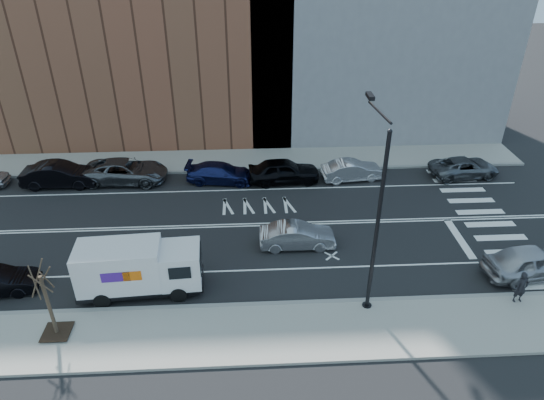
{
  "coord_description": "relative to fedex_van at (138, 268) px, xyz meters",
  "views": [
    {
      "loc": [
        1.62,
        -24.25,
        16.04
      ],
      "look_at": [
        2.95,
        0.5,
        1.4
      ],
      "focal_mm": 32.0,
      "sensor_mm": 36.0,
      "label": 1
    }
  ],
  "objects": [
    {
      "name": "far_parked_b",
      "position": [
        -7.4,
        11.22,
        -0.6
      ],
      "size": [
        4.99,
        1.75,
        1.64
      ],
      "primitive_type": "imported",
      "rotation": [
        0.0,
        0.0,
        1.57
      ],
      "color": "black",
      "rests_on": "ground"
    },
    {
      "name": "curb_far",
      "position": [
        3.8,
        12.6,
        -1.34
      ],
      "size": [
        44.0,
        0.25,
        0.17
      ],
      "primitive_type": "cube",
      "color": "gray",
      "rests_on": "ground"
    },
    {
      "name": "curb_near",
      "position": [
        3.8,
        -1.4,
        -1.34
      ],
      "size": [
        44.0,
        0.25,
        0.17
      ],
      "primitive_type": "cube",
      "color": "gray",
      "rests_on": "ground"
    },
    {
      "name": "road_markings",
      "position": [
        3.8,
        5.6,
        -1.42
      ],
      "size": [
        40.0,
        8.6,
        0.01
      ],
      "primitive_type": null,
      "color": "white",
      "rests_on": "ground"
    },
    {
      "name": "street_tree",
      "position": [
        -3.2,
        -2.8,
        0.03
      ],
      "size": [
        1.2,
        1.2,
        3.75
      ],
      "color": "black",
      "rests_on": "ground"
    },
    {
      "name": "far_parked_g",
      "position": [
        20.6,
        11.12,
        -0.75
      ],
      "size": [
        5.02,
        2.71,
        1.34
      ],
      "primitive_type": "imported",
      "rotation": [
        0.0,
        0.0,
        1.67
      ],
      "color": "#575B60",
      "rests_on": "ground"
    },
    {
      "name": "crosswalk",
      "position": [
        19.8,
        5.6,
        -1.42
      ],
      "size": [
        3.0,
        14.0,
        0.01
      ],
      "primitive_type": null,
      "color": "white",
      "rests_on": "ground"
    },
    {
      "name": "far_parked_c",
      "position": [
        -3.07,
        11.59,
        -0.63
      ],
      "size": [
        5.82,
        2.94,
        1.58
      ],
      "primitive_type": "imported",
      "rotation": [
        0.0,
        0.0,
        1.51
      ],
      "color": "#52545A",
      "rests_on": "ground"
    },
    {
      "name": "fedex_van",
      "position": [
        0.0,
        0.0,
        0.0
      ],
      "size": [
        6.04,
        2.39,
        2.71
      ],
      "rotation": [
        0.0,
        0.0,
        0.06
      ],
      "color": "black",
      "rests_on": "ground"
    },
    {
      "name": "ground",
      "position": [
        3.8,
        5.6,
        -1.42
      ],
      "size": [
        120.0,
        120.0,
        0.0
      ],
      "primitive_type": "plane",
      "color": "black",
      "rests_on": "ground"
    },
    {
      "name": "sidewalk_near",
      "position": [
        3.8,
        -3.2,
        -1.35
      ],
      "size": [
        44.0,
        3.6,
        0.15
      ],
      "primitive_type": "cube",
      "color": "gray",
      "rests_on": "ground"
    },
    {
      "name": "far_parked_f",
      "position": [
        12.6,
        11.03,
        -0.72
      ],
      "size": [
        4.39,
        1.96,
        1.4
      ],
      "primitive_type": "imported",
      "rotation": [
        0.0,
        0.0,
        1.69
      ],
      "color": "silver",
      "rests_on": "ground"
    },
    {
      "name": "pedestrian",
      "position": [
        18.03,
        -1.86,
        -0.44
      ],
      "size": [
        0.65,
        0.47,
        1.66
      ],
      "primitive_type": "imported",
      "rotation": [
        0.0,
        0.0,
        0.12
      ],
      "color": "black",
      "rests_on": "sidewalk_near"
    },
    {
      "name": "far_parked_e",
      "position": [
        7.81,
        10.95,
        -0.59
      ],
      "size": [
        5.01,
        2.28,
        1.67
      ],
      "primitive_type": "imported",
      "rotation": [
        0.0,
        0.0,
        1.63
      ],
      "color": "black",
      "rests_on": "ground"
    },
    {
      "name": "sidewalk_far",
      "position": [
        3.8,
        14.4,
        -1.35
      ],
      "size": [
        44.0,
        3.6,
        0.15
      ],
      "primitive_type": "cube",
      "color": "gray",
      "rests_on": "ground"
    },
    {
      "name": "streetlight",
      "position": [
        10.8,
        -1.31,
        3.66
      ],
      "size": [
        0.44,
        4.02,
        9.34
      ],
      "color": "black",
      "rests_on": "ground"
    },
    {
      "name": "near_parked_front",
      "position": [
        19.65,
        0.15,
        -0.59
      ],
      "size": [
        5.11,
        2.57,
        1.67
      ],
      "primitive_type": "imported",
      "rotation": [
        0.0,
        0.0,
        1.69
      ],
      "color": "#ADACB1",
      "rests_on": "ground"
    },
    {
      "name": "far_parked_d",
      "position": [
        3.45,
        11.18,
        -0.74
      ],
      "size": [
        4.86,
        2.43,
        1.36
      ],
      "primitive_type": "imported",
      "rotation": [
        0.0,
        0.0,
        1.45
      ],
      "color": "#161C4E",
      "rests_on": "ground"
    },
    {
      "name": "driving_sedan",
      "position": [
        8.0,
        3.32,
        -0.73
      ],
      "size": [
        4.18,
        1.47,
        1.37
      ],
      "primitive_type": "imported",
      "rotation": [
        0.0,
        0.0,
        1.58
      ],
      "color": "#9C9CA0",
      "rests_on": "ground"
    }
  ]
}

